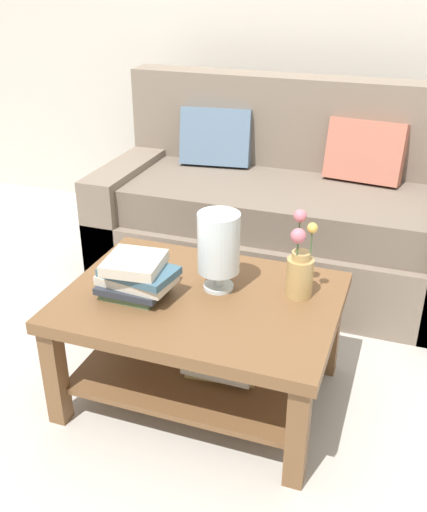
{
  "coord_description": "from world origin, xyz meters",
  "views": [
    {
      "loc": [
        0.7,
        -2.12,
        1.63
      ],
      "look_at": [
        -0.0,
        -0.14,
        0.57
      ],
      "focal_mm": 41.44,
      "sensor_mm": 36.0,
      "label": 1
    }
  ],
  "objects_px": {
    "couch": "(283,213)",
    "coffee_table": "(202,326)",
    "glass_hurricane_vase": "(219,245)",
    "flower_pitcher": "(300,268)",
    "book_stack_main": "(136,276)"
  },
  "relations": [
    {
      "from": "book_stack_main",
      "to": "glass_hurricane_vase",
      "type": "relative_size",
      "value": 0.97
    },
    {
      "from": "coffee_table",
      "to": "glass_hurricane_vase",
      "type": "relative_size",
      "value": 3.32
    },
    {
      "from": "book_stack_main",
      "to": "couch",
      "type": "bearing_deg",
      "value": 77.34
    },
    {
      "from": "coffee_table",
      "to": "book_stack_main",
      "type": "relative_size",
      "value": 3.42
    },
    {
      "from": "couch",
      "to": "flower_pitcher",
      "type": "height_order",
      "value": "couch"
    },
    {
      "from": "coffee_table",
      "to": "flower_pitcher",
      "type": "bearing_deg",
      "value": 20.64
    },
    {
      "from": "couch",
      "to": "glass_hurricane_vase",
      "type": "distance_m",
      "value": 1.13
    },
    {
      "from": "couch",
      "to": "coffee_table",
      "type": "relative_size",
      "value": 1.89
    },
    {
      "from": "coffee_table",
      "to": "flower_pitcher",
      "type": "relative_size",
      "value": 3.06
    },
    {
      "from": "glass_hurricane_vase",
      "to": "flower_pitcher",
      "type": "relative_size",
      "value": 0.92
    },
    {
      "from": "couch",
      "to": "coffee_table",
      "type": "distance_m",
      "value": 1.17
    },
    {
      "from": "book_stack_main",
      "to": "coffee_table",
      "type": "bearing_deg",
      "value": 17.0
    },
    {
      "from": "couch",
      "to": "book_stack_main",
      "type": "height_order",
      "value": "couch"
    },
    {
      "from": "glass_hurricane_vase",
      "to": "coffee_table",
      "type": "bearing_deg",
      "value": -115.76
    },
    {
      "from": "glass_hurricane_vase",
      "to": "couch",
      "type": "bearing_deg",
      "value": 90.0
    }
  ]
}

